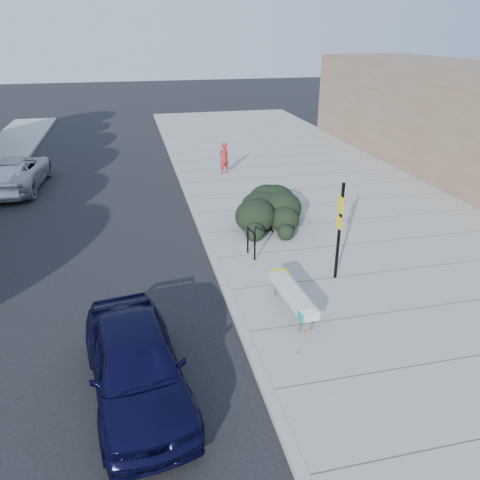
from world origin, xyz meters
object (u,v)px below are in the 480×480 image
object	(u,v)px
bench	(292,294)
pedestrian	(224,158)
suv_silver	(14,172)
sedan_navy	(136,364)
wagon_silver	(11,178)
sign_post	(339,226)
bike_rack	(251,241)

from	to	relation	value
bench	pedestrian	xyz separation A→B (m)	(0.82, 12.68, 0.22)
pedestrian	suv_silver	bearing A→B (deg)	-24.61
sedan_navy	pedestrian	bearing A→B (deg)	64.49
pedestrian	wagon_silver	bearing A→B (deg)	-20.34
sedan_navy	wagon_silver	bearing A→B (deg)	101.72
bench	wagon_silver	bearing A→B (deg)	122.82
sign_post	bench	bearing A→B (deg)	-144.92
wagon_silver	suv_silver	size ratio (longest dim) A/B	0.77
sign_post	pedestrian	distance (m)	11.33
wagon_silver	suv_silver	distance (m)	0.73
bench	sign_post	world-z (taller)	sign_post
bike_rack	pedestrian	bearing A→B (deg)	75.32
sedan_navy	pedestrian	size ratio (longest dim) A/B	2.90
bike_rack	pedestrian	size ratio (longest dim) A/B	0.59
bench	wagon_silver	size ratio (longest dim) A/B	0.55
bench	bike_rack	xyz separation A→B (m)	(-0.20, 3.31, 0.01)
bench	suv_silver	distance (m)	15.72
wagon_silver	bike_rack	bearing A→B (deg)	135.04
bench	sedan_navy	bearing A→B (deg)	-156.69
bike_rack	suv_silver	distance (m)	12.98
wagon_silver	sedan_navy	bearing A→B (deg)	110.37
pedestrian	bike_rack	bearing A→B (deg)	60.92
bike_rack	sign_post	distance (m)	2.94
bench	suv_silver	size ratio (longest dim) A/B	0.42
suv_silver	pedestrian	bearing A→B (deg)	-178.25
bike_rack	sign_post	world-z (taller)	sign_post
bench	sedan_navy	distance (m)	4.32
bench	wagon_silver	distance (m)	15.13
sign_post	wagon_silver	xyz separation A→B (m)	(-10.65, 10.83, -1.07)
bench	sedan_navy	world-z (taller)	sedan_navy
sign_post	wagon_silver	distance (m)	15.23
pedestrian	bench	bearing A→B (deg)	63.45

